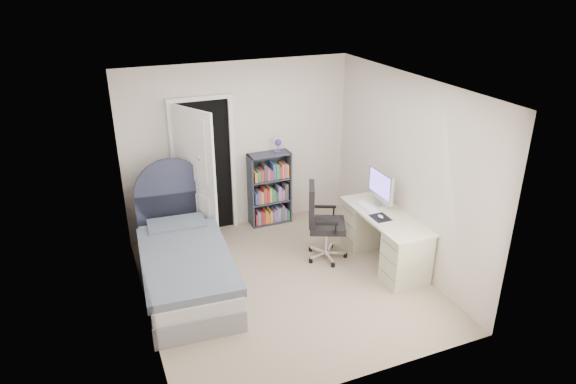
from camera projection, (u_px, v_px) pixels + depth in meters
name	position (u px, v px, depth m)	size (l,w,h in m)	color
room_shell	(285.00, 193.00, 6.02)	(3.50, 3.70, 2.60)	gray
door	(198.00, 173.00, 7.17)	(0.92, 0.74, 2.06)	black
bed	(185.00, 263.00, 6.38)	(1.17, 2.24, 1.34)	gray
nightstand	(160.00, 221.00, 7.30)	(0.37, 0.37, 0.56)	tan
floor_lamp	(201.00, 211.00, 7.14)	(0.20, 0.20, 1.39)	silver
bookcase	(270.00, 191.00, 7.86)	(0.64, 0.27, 1.35)	#353B48
desk	(384.00, 236.00, 6.83)	(0.59, 1.47, 1.20)	beige
office_chair	(321.00, 219.00, 6.86)	(0.63, 0.63, 1.07)	silver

